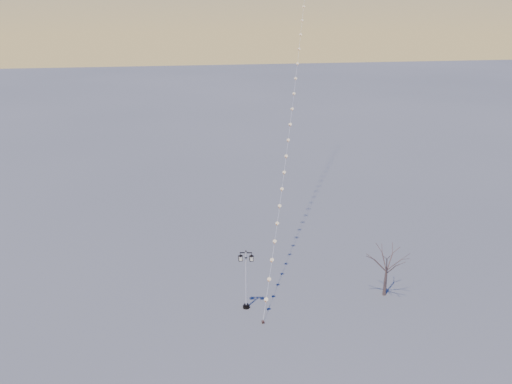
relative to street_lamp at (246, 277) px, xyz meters
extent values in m
plane|color=#555657|center=(1.16, -1.78, -2.40)|extent=(300.00, 300.00, 0.00)
cylinder|color=black|center=(0.00, 0.00, -2.33)|extent=(0.48, 0.48, 0.14)
cylinder|color=black|center=(0.00, 0.00, -2.20)|extent=(0.34, 0.34, 0.12)
cylinder|color=silver|center=(0.00, 0.00, -0.12)|extent=(0.11, 0.11, 4.05)
cylinder|color=black|center=(0.00, 0.00, 1.43)|extent=(0.17, 0.17, 0.05)
cube|color=black|center=(0.00, 0.00, 1.77)|extent=(0.81, 0.20, 0.05)
sphere|color=black|center=(0.00, 0.00, 1.88)|extent=(0.12, 0.12, 0.12)
pyramid|color=black|center=(-0.36, 0.07, 1.65)|extent=(0.38, 0.38, 0.12)
cube|color=beige|center=(-0.36, 0.07, 1.38)|extent=(0.22, 0.22, 0.29)
cube|color=black|center=(-0.36, 0.07, 1.21)|extent=(0.26, 0.26, 0.03)
pyramid|color=black|center=(0.36, -0.07, 1.65)|extent=(0.38, 0.38, 0.12)
cube|color=beige|center=(0.36, -0.07, 1.38)|extent=(0.22, 0.22, 0.29)
cube|color=black|center=(0.36, -0.07, 1.21)|extent=(0.26, 0.26, 0.03)
cone|color=#4D3B35|center=(9.95, 0.09, -1.30)|extent=(0.26, 0.26, 2.20)
cylinder|color=#331E19|center=(0.82, -1.98, -2.31)|extent=(0.18, 0.18, 0.18)
cylinder|color=black|center=(0.82, -1.98, -2.29)|extent=(0.03, 0.03, 0.22)
cone|color=orange|center=(6.57, 15.24, 11.73)|extent=(0.07, 0.07, 0.25)
cylinder|color=white|center=(0.82, -1.98, -1.86)|extent=(0.01, 0.01, 0.72)
camera|label=1|loc=(-4.22, -30.43, 17.20)|focal=36.54mm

